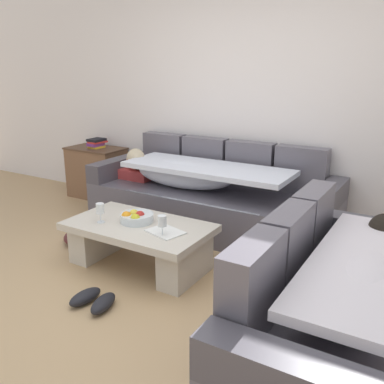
{
  "coord_description": "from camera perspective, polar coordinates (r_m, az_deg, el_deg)",
  "views": [
    {
      "loc": [
        1.73,
        -2.04,
        1.65
      ],
      "look_at": [
        -0.13,
        1.07,
        0.55
      ],
      "focal_mm": 39.67,
      "sensor_mm": 36.0,
      "label": 1
    }
  ],
  "objects": [
    {
      "name": "ground_plane",
      "position": [
        3.14,
        -8.28,
        -14.98
      ],
      "size": [
        14.0,
        14.0,
        0.0
      ],
      "primitive_type": "plane",
      "color": "tan"
    },
    {
      "name": "back_wall",
      "position": [
        4.54,
        8.69,
        12.88
      ],
      "size": [
        9.0,
        0.1,
        2.7
      ],
      "primitive_type": "cube",
      "color": "white",
      "rests_on": "ground_plane"
    },
    {
      "name": "couch_along_wall",
      "position": [
        4.39,
        2.04,
        -0.7
      ],
      "size": [
        2.53,
        0.92,
        0.88
      ],
      "color": "#59545E",
      "rests_on": "ground_plane"
    },
    {
      "name": "couch_near_window",
      "position": [
        2.54,
        20.26,
        -15.44
      ],
      "size": [
        0.92,
        1.85,
        0.88
      ],
      "rotation": [
        0.0,
        0.0,
        1.57
      ],
      "color": "#59545E",
      "rests_on": "ground_plane"
    },
    {
      "name": "coffee_table",
      "position": [
        3.6,
        -7.11,
        -6.37
      ],
      "size": [
        1.2,
        0.68,
        0.38
      ],
      "color": "beige",
      "rests_on": "ground_plane"
    },
    {
      "name": "fruit_bowl",
      "position": [
        3.57,
        -7.53,
        -3.38
      ],
      "size": [
        0.28,
        0.28,
        0.1
      ],
      "color": "silver",
      "rests_on": "coffee_table"
    },
    {
      "name": "wine_glass_near_left",
      "position": [
        3.59,
        -12.25,
        -2.28
      ],
      "size": [
        0.07,
        0.07,
        0.17
      ],
      "color": "silver",
      "rests_on": "coffee_table"
    },
    {
      "name": "wine_glass_near_right",
      "position": [
        3.24,
        -4.04,
        -4.02
      ],
      "size": [
        0.07,
        0.07,
        0.17
      ],
      "color": "silver",
      "rests_on": "coffee_table"
    },
    {
      "name": "open_magazine",
      "position": [
        3.35,
        -3.59,
        -5.36
      ],
      "size": [
        0.33,
        0.28,
        0.01
      ],
      "primitive_type": "cube",
      "rotation": [
        0.0,
        0.0,
        -0.27
      ],
      "color": "white",
      "rests_on": "coffee_table"
    },
    {
      "name": "side_cabinet",
      "position": [
        5.57,
        -12.65,
        2.61
      ],
      "size": [
        0.72,
        0.44,
        0.64
      ],
      "color": "brown",
      "rests_on": "ground_plane"
    },
    {
      "name": "book_stack_on_cabinet",
      "position": [
        5.48,
        -12.73,
        6.45
      ],
      "size": [
        0.19,
        0.23,
        0.11
      ],
      "color": "gold",
      "rests_on": "side_cabinet"
    },
    {
      "name": "pair_of_shoes",
      "position": [
        3.17,
        -13.03,
        -13.97
      ],
      "size": [
        0.33,
        0.29,
        0.09
      ],
      "color": "black",
      "rests_on": "ground_plane"
    },
    {
      "name": "crumpled_garment",
      "position": [
        4.24,
        -14.65,
        -5.73
      ],
      "size": [
        0.46,
        0.5,
        0.12
      ],
      "primitive_type": "ellipsoid",
      "rotation": [
        0.0,
        0.0,
        2.01
      ],
      "color": "#4C2323",
      "rests_on": "ground_plane"
    }
  ]
}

